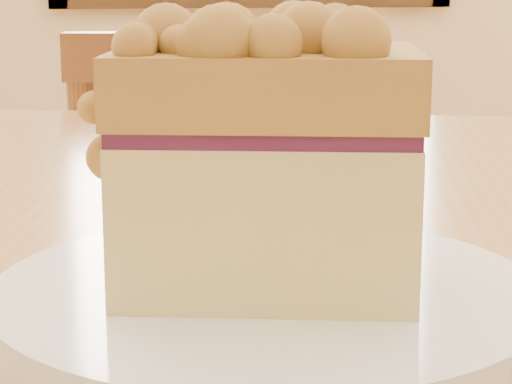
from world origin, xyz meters
TOP-DOWN VIEW (x-y plane):
  - cafe_table_main at (-0.13, 0.11)m, footprint 1.40×1.09m
  - cafe_chair_main at (-0.18, 0.82)m, footprint 0.42×0.42m
  - plate at (-0.25, -0.05)m, footprint 0.22×0.22m
  - cake_slice at (-0.25, -0.05)m, footprint 0.14×0.11m

SIDE VIEW (x-z plane):
  - cafe_chair_main at x=-0.18m, z-range 0.00..0.83m
  - cafe_table_main at x=-0.13m, z-range 0.28..1.03m
  - plate at x=-0.25m, z-range 0.75..0.77m
  - cake_slice at x=-0.25m, z-range 0.77..0.88m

